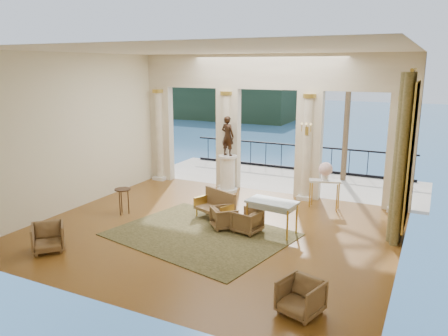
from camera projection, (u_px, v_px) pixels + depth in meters
The scene contains 23 objects.
floor at pixel (212, 230), 11.28m from camera, with size 9.00×9.00×0.00m, color #48270F.
room_walls at pixel (188, 124), 9.64m from camera, with size 9.00×9.00×9.00m.
arcade at pixel (267, 115), 14.02m from camera, with size 9.00×0.56×4.50m.
terrace at pixel (284, 180), 16.35m from camera, with size 10.00×3.60×0.10m, color #B7AC9A.
balustrade at pixel (297, 160), 17.64m from camera, with size 9.00×0.06×1.03m.
palm_tree at pixel (350, 67), 15.23m from camera, with size 2.00×2.00×4.50m.
headland at pixel (243, 102), 85.97m from camera, with size 22.00×18.00×6.00m, color black.
sea at pixel (400, 135), 65.03m from camera, with size 160.00×160.00×0.00m, color #2B668F.
curtain at pixel (402, 158), 10.28m from camera, with size 0.33×1.40×4.09m.
window_frame at pixel (411, 155), 10.18m from camera, with size 0.04×1.60×3.40m, color gold.
wall_sconce at pixel (307, 130), 13.22m from camera, with size 0.30×0.11×0.33m.
rug at pixel (201, 234), 10.95m from camera, with size 4.15×3.23×0.02m, color #2E3116.
armchair_a at pixel (48, 236), 9.94m from camera, with size 0.69×0.64×0.71m, color #4C3823.
armchair_b at pixel (301, 296), 7.41m from camera, with size 0.66×0.62×0.68m, color #4C3823.
armchair_c at pixel (247, 220), 11.05m from camera, with size 0.63×0.59×0.65m, color #4C3823.
armchair_d at pixel (224, 217), 11.34m from camera, with size 0.61×0.57×0.63m, color #4C3823.
settee at pixel (216, 205), 11.99m from camera, with size 1.31×0.93×0.80m.
game_table at pixel (272, 204), 10.92m from camera, with size 1.30×0.80×0.84m.
pedestal at pixel (228, 174), 14.61m from camera, with size 0.67×0.67×1.23m.
statue at pixel (228, 136), 14.31m from camera, with size 0.48×0.31×1.31m, color #301F15.
console_table at pixel (325, 185), 12.85m from camera, with size 0.96×0.62×0.85m.
urn at pixel (326, 170), 12.75m from camera, with size 0.40×0.40×0.54m.
side_table at pixel (123, 192), 12.36m from camera, with size 0.46×0.46×0.74m.
Camera 1 is at (4.95, -9.38, 4.16)m, focal length 35.00 mm.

